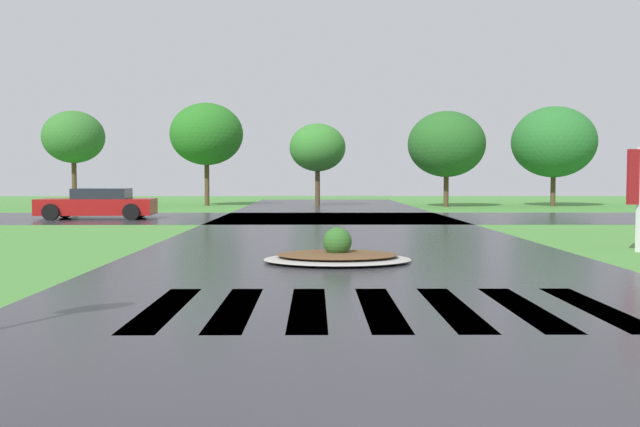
% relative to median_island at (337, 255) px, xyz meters
% --- Properties ---
extents(asphalt_roadway, '(9.50, 80.00, 0.01)m').
position_rel_median_island_xyz_m(asphalt_roadway, '(0.38, -0.42, -0.13)').
color(asphalt_roadway, '#2B2B30').
rests_on(asphalt_roadway, ground).
extents(asphalt_cross_road, '(90.00, 8.55, 0.01)m').
position_rel_median_island_xyz_m(asphalt_cross_road, '(0.38, 15.15, -0.13)').
color(asphalt_cross_road, '#2B2B30').
rests_on(asphalt_cross_road, ground).
extents(crosswalk_stripes, '(5.85, 3.07, 0.01)m').
position_rel_median_island_xyz_m(crosswalk_stripes, '(0.38, -4.81, -0.13)').
color(crosswalk_stripes, white).
rests_on(crosswalk_stripes, ground).
extents(median_island, '(2.85, 2.17, 0.68)m').
position_rel_median_island_xyz_m(median_island, '(0.00, 0.00, 0.00)').
color(median_island, '#9E9B93').
rests_on(median_island, ground).
extents(car_silver_hatch, '(4.56, 2.34, 1.21)m').
position_rel_median_island_xyz_m(car_silver_hatch, '(-9.05, 14.53, 0.45)').
color(car_silver_hatch, maroon).
rests_on(car_silver_hatch, ground).
extents(background_treeline, '(38.59, 6.06, 6.00)m').
position_rel_median_island_xyz_m(background_treeline, '(4.15, 27.16, 3.61)').
color(background_treeline, '#4C3823').
rests_on(background_treeline, ground).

